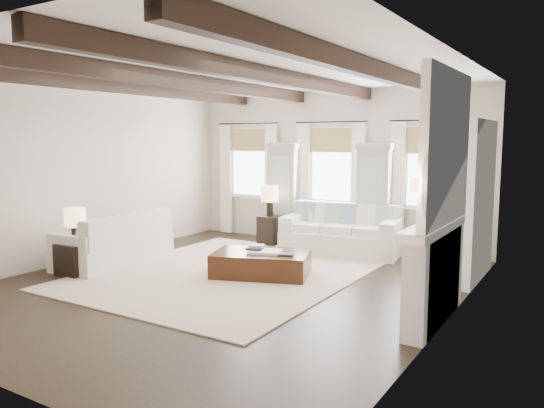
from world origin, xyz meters
The scene contains 16 objects.
ground centered at (0.00, 0.00, 0.00)m, with size 7.50×7.50×0.00m, color black.
room_shell centered at (0.75, 0.90, 1.89)m, with size 6.54×7.54×3.22m.
area_rug centered at (-0.39, 0.56, 0.01)m, with size 4.00×4.81×0.02m, color #C6B098.
sofa_back centered at (0.55, 3.03, 0.39)m, with size 2.34×1.31×0.95m.
sofa_left centered at (-2.47, 0.10, 0.37)m, with size 1.08×2.17×0.91m.
ottoman centered at (0.17, 0.72, 0.20)m, with size 1.51×0.94×0.40m, color black.
tray centered at (0.26, 0.71, 0.42)m, with size 0.50×0.38×0.04m, color white.
book_lower centered at (0.09, 0.66, 0.46)m, with size 0.26×0.20×0.04m, color #262628.
book_upper centered at (0.08, 0.73, 0.49)m, with size 0.22×0.17×0.03m, color beige.
book_loose centered at (0.64, 0.72, 0.41)m, with size 0.24×0.18×0.03m, color #262628.
side_table_front centered at (-2.45, -0.77, 0.26)m, with size 0.52×0.52×0.52m, color black.
lamp_front centered at (-2.45, -0.77, 0.91)m, with size 0.34×0.34×0.58m.
side_table_back centered at (-1.07, 2.97, 0.30)m, with size 0.41×0.41×0.61m, color black.
lamp_back centered at (-1.07, 2.97, 1.03)m, with size 0.36×0.36×0.63m.
candlestick_near centered at (2.90, -0.17, 0.31)m, with size 0.15×0.15×0.74m.
candlestick_far centered at (2.90, 0.25, 0.31)m, with size 0.15×0.15×0.75m.
Camera 1 is at (4.71, -6.31, 2.21)m, focal length 35.00 mm.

